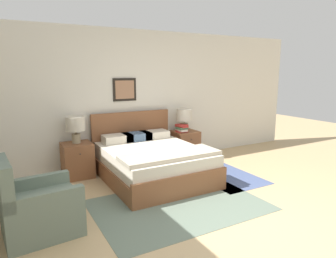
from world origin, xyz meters
TOP-DOWN VIEW (x-y plane):
  - ground_plane at (0.00, 0.00)m, footprint 16.00×16.00m
  - wall_back at (-0.00, 3.03)m, footprint 7.89×0.09m
  - area_rug_main at (-0.31, 0.88)m, footprint 2.29×1.58m
  - area_rug_bedside at (1.01, 1.53)m, footprint 0.94×1.46m
  - bed at (-0.16, 2.00)m, footprint 1.58×1.94m
  - armchair at (-2.08, 1.01)m, footprint 0.85×0.75m
  - nightstand_near_window at (-1.26, 2.71)m, footprint 0.50×0.50m
  - nightstand_by_door at (0.94, 2.71)m, footprint 0.50×0.50m
  - table_lamp_near_window at (-1.26, 2.73)m, footprint 0.32×0.32m
  - table_lamp_by_door at (0.93, 2.73)m, footprint 0.32×0.32m
  - book_thick_bottom at (0.83, 2.66)m, footprint 0.22×0.22m
  - book_hardcover_middle at (0.83, 2.66)m, footprint 0.16×0.29m
  - book_novel_upper at (0.83, 2.66)m, footprint 0.19×0.21m
  - book_slim_near_top at (0.83, 2.66)m, footprint 0.19×0.29m
  - book_paperback_top at (0.83, 2.66)m, footprint 0.20×0.23m

SIDE VIEW (x-z plane):
  - ground_plane at x=0.00m, z-range 0.00..0.00m
  - area_rug_main at x=-0.31m, z-range 0.00..0.01m
  - area_rug_bedside at x=1.01m, z-range 0.00..0.01m
  - nightstand_near_window at x=-1.26m, z-range 0.00..0.60m
  - nightstand_by_door at x=0.94m, z-range 0.00..0.60m
  - bed at x=-0.16m, z-range -0.22..0.83m
  - armchair at x=-2.08m, z-range -0.16..0.76m
  - book_thick_bottom at x=0.83m, z-range 0.60..0.63m
  - book_hardcover_middle at x=0.83m, z-range 0.63..0.66m
  - book_novel_upper at x=0.83m, z-range 0.66..0.70m
  - book_slim_near_top at x=0.83m, z-range 0.70..0.73m
  - book_paperback_top at x=0.83m, z-range 0.73..0.76m
  - table_lamp_near_window at x=-1.26m, z-range 0.68..1.14m
  - table_lamp_by_door at x=0.93m, z-range 0.68..1.14m
  - wall_back at x=0.00m, z-range 0.00..2.60m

